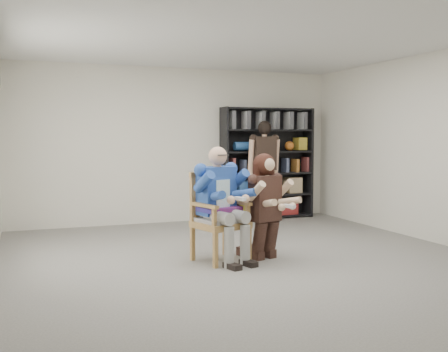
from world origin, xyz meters
name	(u,v)px	position (x,y,z in m)	size (l,w,h in m)	color
room_shell	(257,150)	(0.00, 0.00, 1.40)	(6.00, 7.00, 2.80)	silver
floor	(257,265)	(0.00, 0.00, 0.00)	(6.00, 7.00, 0.01)	slate
armchair	(220,217)	(-0.35, 0.34, 0.56)	(0.65, 0.63, 1.12)	olive
seated_man	(220,204)	(-0.35, 0.34, 0.73)	(0.63, 0.87, 1.45)	#2B4095
kneeling_woman	(267,208)	(0.23, 0.22, 0.66)	(0.56, 0.89, 1.33)	#311F19
bookshelf	(267,163)	(1.70, 3.28, 1.05)	(1.80, 0.38, 2.10)	black
standing_man	(264,172)	(1.46, 2.91, 0.92)	(0.57, 0.31, 1.83)	black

